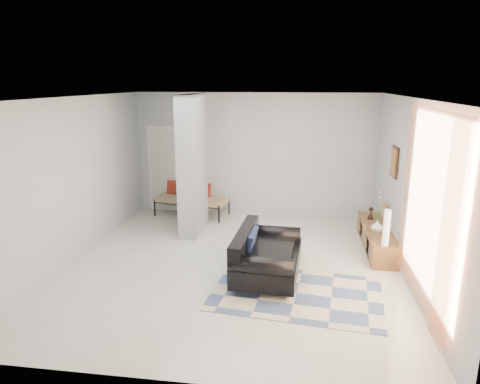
# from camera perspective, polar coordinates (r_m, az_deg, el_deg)

# --- Properties ---
(floor) EXTENTS (6.00, 6.00, 0.00)m
(floor) POSITION_cam_1_polar(r_m,az_deg,el_deg) (7.43, -0.75, -9.63)
(floor) COLOR beige
(floor) RESTS_ON ground
(ceiling) EXTENTS (6.00, 6.00, 0.00)m
(ceiling) POSITION_cam_1_polar(r_m,az_deg,el_deg) (6.78, -0.83, 12.50)
(ceiling) COLOR white
(ceiling) RESTS_ON wall_back
(wall_back) EXTENTS (6.00, 0.00, 6.00)m
(wall_back) POSITION_cam_1_polar(r_m,az_deg,el_deg) (9.88, 1.88, 5.00)
(wall_back) COLOR silver
(wall_back) RESTS_ON ground
(wall_front) EXTENTS (6.00, 0.00, 6.00)m
(wall_front) POSITION_cam_1_polar(r_m,az_deg,el_deg) (4.17, -7.18, -8.78)
(wall_front) COLOR silver
(wall_front) RESTS_ON ground
(wall_left) EXTENTS (0.00, 6.00, 6.00)m
(wall_left) POSITION_cam_1_polar(r_m,az_deg,el_deg) (7.86, -21.01, 1.52)
(wall_left) COLOR silver
(wall_left) RESTS_ON ground
(wall_right) EXTENTS (0.00, 6.00, 6.00)m
(wall_right) POSITION_cam_1_polar(r_m,az_deg,el_deg) (7.10, 21.72, 0.12)
(wall_right) COLOR silver
(wall_right) RESTS_ON ground
(partition_column) EXTENTS (0.35, 1.20, 2.80)m
(partition_column) POSITION_cam_1_polar(r_m,az_deg,el_deg) (8.72, -6.34, 3.62)
(partition_column) COLOR #9B9FA2
(partition_column) RESTS_ON floor
(hallway_door) EXTENTS (0.85, 0.06, 2.04)m
(hallway_door) POSITION_cam_1_polar(r_m,az_deg,el_deg) (10.35, -9.81, 3.09)
(hallway_door) COLOR white
(hallway_door) RESTS_ON floor
(curtain) EXTENTS (0.00, 2.55, 2.55)m
(curtain) POSITION_cam_1_polar(r_m,az_deg,el_deg) (5.99, 23.49, -2.11)
(curtain) COLOR #FF7D43
(curtain) RESTS_ON wall_right
(wall_art) EXTENTS (0.04, 0.45, 0.55)m
(wall_art) POSITION_cam_1_polar(r_m,az_deg,el_deg) (8.11, 19.89, 3.80)
(wall_art) COLOR #391E0F
(wall_art) RESTS_ON wall_right
(media_console) EXTENTS (0.45, 2.06, 0.80)m
(media_console) POSITION_cam_1_polar(r_m,az_deg,el_deg) (8.45, 17.71, -5.80)
(media_console) COLOR brown
(media_console) RESTS_ON floor
(loveseat) EXTENTS (1.06, 1.70, 0.76)m
(loveseat) POSITION_cam_1_polar(r_m,az_deg,el_deg) (6.89, 3.22, -8.45)
(loveseat) COLOR silver
(loveseat) RESTS_ON floor
(daybed) EXTENTS (1.72, 0.97, 0.77)m
(daybed) POSITION_cam_1_polar(r_m,az_deg,el_deg) (10.00, -6.52, -0.73)
(daybed) COLOR black
(daybed) RESTS_ON floor
(area_rug) EXTENTS (2.62, 1.90, 0.01)m
(area_rug) POSITION_cam_1_polar(r_m,az_deg,el_deg) (6.54, 7.54, -13.25)
(area_rug) COLOR beige
(area_rug) RESTS_ON floor
(cylinder_lamp) EXTENTS (0.11, 0.11, 0.61)m
(cylinder_lamp) POSITION_cam_1_polar(r_m,az_deg,el_deg) (7.45, 18.95, -4.54)
(cylinder_lamp) COLOR silver
(cylinder_lamp) RESTS_ON media_console
(bronze_figurine) EXTENTS (0.13, 0.13, 0.25)m
(bronze_figurine) POSITION_cam_1_polar(r_m,az_deg,el_deg) (8.80, 17.04, -2.73)
(bronze_figurine) COLOR black
(bronze_figurine) RESTS_ON media_console
(vase) EXTENTS (0.24, 0.24, 0.22)m
(vase) POSITION_cam_1_polar(r_m,az_deg,el_deg) (8.11, 17.81, -4.38)
(vase) COLOR white
(vase) RESTS_ON media_console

